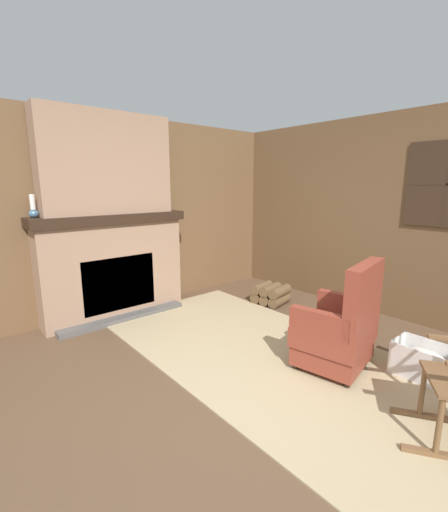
{
  "coord_description": "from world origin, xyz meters",
  "views": [
    {
      "loc": [
        1.63,
        -1.67,
        1.67
      ],
      "look_at": [
        -1.15,
        0.7,
        0.9
      ],
      "focal_mm": 24.0,
      "sensor_mm": 36.0,
      "label": 1
    }
  ],
  "objects_px": {
    "armchair": "(340,330)",
    "oil_lamp_vase": "(33,209)",
    "storage_case": "(117,207)",
    "laundry_basket": "(423,362)",
    "firewood_stack": "(271,294)"
  },
  "relations": [
    {
      "from": "firewood_stack",
      "to": "storage_case",
      "type": "bearing_deg",
      "value": -120.57
    },
    {
      "from": "firewood_stack",
      "to": "armchair",
      "type": "bearing_deg",
      "value": -28.13
    },
    {
      "from": "laundry_basket",
      "to": "armchair",
      "type": "bearing_deg",
      "value": -144.58
    },
    {
      "from": "armchair",
      "to": "storage_case",
      "type": "xyz_separation_m",
      "value": [
        -2.62,
        -0.9,
        1.02
      ]
    },
    {
      "from": "armchair",
      "to": "storage_case",
      "type": "bearing_deg",
      "value": 7.92
    },
    {
      "from": "armchair",
      "to": "storage_case",
      "type": "height_order",
      "value": "storage_case"
    },
    {
      "from": "armchair",
      "to": "storage_case",
      "type": "distance_m",
      "value": 2.95
    },
    {
      "from": "laundry_basket",
      "to": "oil_lamp_vase",
      "type": "height_order",
      "value": "oil_lamp_vase"
    },
    {
      "from": "storage_case",
      "to": "armchair",
      "type": "bearing_deg",
      "value": 19.0
    },
    {
      "from": "armchair",
      "to": "oil_lamp_vase",
      "type": "bearing_deg",
      "value": 23.97
    },
    {
      "from": "oil_lamp_vase",
      "to": "storage_case",
      "type": "height_order",
      "value": "oil_lamp_vase"
    },
    {
      "from": "oil_lamp_vase",
      "to": "storage_case",
      "type": "xyz_separation_m",
      "value": [
        0.0,
        0.94,
        -0.01
      ]
    },
    {
      "from": "firewood_stack",
      "to": "laundry_basket",
      "type": "relative_size",
      "value": 1.08
    },
    {
      "from": "firewood_stack",
      "to": "laundry_basket",
      "type": "height_order",
      "value": "laundry_basket"
    },
    {
      "from": "firewood_stack",
      "to": "laundry_basket",
      "type": "xyz_separation_m",
      "value": [
        2.17,
        -0.44,
        0.02
      ]
    }
  ]
}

